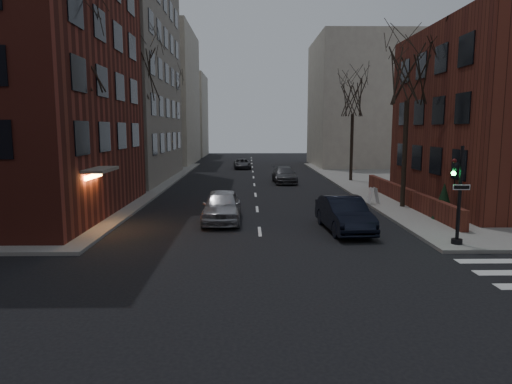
{
  "coord_description": "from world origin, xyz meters",
  "views": [
    {
      "loc": [
        -0.55,
        -9.04,
        4.85
      ],
      "look_at": [
        -0.19,
        11.22,
        2.0
      ],
      "focal_mm": 32.0,
      "sensor_mm": 36.0,
      "label": 1
    }
  ],
  "objects_px": {
    "streetlamp_far": "(179,134)",
    "car_lane_gray": "(284,175)",
    "evergreen_shrub": "(444,201)",
    "tree_left_b": "(137,73)",
    "parked_sedan": "(344,214)",
    "tree_right_a": "(408,73)",
    "tree_left_a": "(78,53)",
    "streetlamp_near": "(134,137)",
    "tree_left_c": "(169,98)",
    "sandwich_board": "(373,196)",
    "traffic_signal": "(458,201)",
    "tree_right_b": "(353,97)",
    "car_lane_far": "(242,164)",
    "car_lane_silver": "(222,206)"
  },
  "relations": [
    {
      "from": "sandwich_board",
      "to": "tree_right_b",
      "type": "bearing_deg",
      "value": 78.68
    },
    {
      "from": "tree_right_a",
      "to": "tree_right_b",
      "type": "relative_size",
      "value": 1.06
    },
    {
      "from": "car_lane_gray",
      "to": "sandwich_board",
      "type": "height_order",
      "value": "car_lane_gray"
    },
    {
      "from": "streetlamp_near",
      "to": "sandwich_board",
      "type": "xyz_separation_m",
      "value": [
        15.5,
        -2.99,
        -3.57
      ]
    },
    {
      "from": "traffic_signal",
      "to": "car_lane_far",
      "type": "distance_m",
      "value": 37.92
    },
    {
      "from": "tree_left_a",
      "to": "car_lane_silver",
      "type": "distance_m",
      "value": 10.3
    },
    {
      "from": "tree_left_a",
      "to": "evergreen_shrub",
      "type": "relative_size",
      "value": 5.42
    },
    {
      "from": "tree_left_b",
      "to": "car_lane_gray",
      "type": "xyz_separation_m",
      "value": [
        11.5,
        5.29,
        -8.21
      ]
    },
    {
      "from": "tree_right_a",
      "to": "tree_left_b",
      "type": "bearing_deg",
      "value": 155.56
    },
    {
      "from": "sandwich_board",
      "to": "tree_right_a",
      "type": "bearing_deg",
      "value": -38.76
    },
    {
      "from": "tree_left_a",
      "to": "tree_left_b",
      "type": "height_order",
      "value": "tree_left_b"
    },
    {
      "from": "tree_left_c",
      "to": "traffic_signal",
      "type": "bearing_deg",
      "value": -61.64
    },
    {
      "from": "tree_left_c",
      "to": "streetlamp_far",
      "type": "height_order",
      "value": "tree_left_c"
    },
    {
      "from": "tree_left_c",
      "to": "tree_right_a",
      "type": "distance_m",
      "value": 28.17
    },
    {
      "from": "parked_sedan",
      "to": "traffic_signal",
      "type": "bearing_deg",
      "value": -42.55
    },
    {
      "from": "tree_right_a",
      "to": "car_lane_silver",
      "type": "height_order",
      "value": "tree_right_a"
    },
    {
      "from": "tree_right_a",
      "to": "traffic_signal",
      "type": "bearing_deg",
      "value": -95.47
    },
    {
      "from": "tree_left_a",
      "to": "evergreen_shrub",
      "type": "xyz_separation_m",
      "value": [
        18.45,
        0.18,
        -7.37
      ]
    },
    {
      "from": "traffic_signal",
      "to": "tree_right_b",
      "type": "distance_m",
      "value": 23.71
    },
    {
      "from": "tree_right_a",
      "to": "sandwich_board",
      "type": "distance_m",
      "value": 7.59
    },
    {
      "from": "sandwich_board",
      "to": "tree_left_b",
      "type": "bearing_deg",
      "value": 151.81
    },
    {
      "from": "tree_right_a",
      "to": "parked_sedan",
      "type": "height_order",
      "value": "tree_right_a"
    },
    {
      "from": "streetlamp_far",
      "to": "car_lane_gray",
      "type": "height_order",
      "value": "streetlamp_far"
    },
    {
      "from": "traffic_signal",
      "to": "streetlamp_far",
      "type": "relative_size",
      "value": 0.64
    },
    {
      "from": "tree_left_c",
      "to": "parked_sedan",
      "type": "bearing_deg",
      "value": -65.38
    },
    {
      "from": "tree_left_b",
      "to": "tree_right_b",
      "type": "xyz_separation_m",
      "value": [
        17.6,
        6.0,
        -1.33
      ]
    },
    {
      "from": "tree_left_c",
      "to": "sandwich_board",
      "type": "relative_size",
      "value": 9.48
    },
    {
      "from": "tree_left_c",
      "to": "streetlamp_far",
      "type": "distance_m",
      "value": 4.33
    },
    {
      "from": "streetlamp_far",
      "to": "parked_sedan",
      "type": "xyz_separation_m",
      "value": [
        12.2,
        -29.93,
        -3.42
      ]
    },
    {
      "from": "car_lane_far",
      "to": "evergreen_shrub",
      "type": "bearing_deg",
      "value": -74.33
    },
    {
      "from": "streetlamp_far",
      "to": "sandwich_board",
      "type": "height_order",
      "value": "streetlamp_far"
    },
    {
      "from": "parked_sedan",
      "to": "car_lane_silver",
      "type": "bearing_deg",
      "value": 154.17
    },
    {
      "from": "tree_left_b",
      "to": "car_lane_gray",
      "type": "relative_size",
      "value": 2.23
    },
    {
      "from": "streetlamp_far",
      "to": "parked_sedan",
      "type": "relative_size",
      "value": 1.27
    },
    {
      "from": "evergreen_shrub",
      "to": "tree_left_b",
      "type": "bearing_deg",
      "value": 147.35
    },
    {
      "from": "streetlamp_far",
      "to": "car_lane_far",
      "type": "bearing_deg",
      "value": 28.37
    },
    {
      "from": "tree_left_c",
      "to": "sandwich_board",
      "type": "bearing_deg",
      "value": -52.51
    },
    {
      "from": "traffic_signal",
      "to": "tree_left_a",
      "type": "distance_m",
      "value": 18.66
    },
    {
      "from": "tree_right_b",
      "to": "sandwich_board",
      "type": "relative_size",
      "value": 8.96
    },
    {
      "from": "parked_sedan",
      "to": "tree_left_a",
      "type": "bearing_deg",
      "value": 166.84
    },
    {
      "from": "car_lane_far",
      "to": "car_lane_silver",
      "type": "bearing_deg",
      "value": -94.58
    },
    {
      "from": "tree_right_a",
      "to": "evergreen_shrub",
      "type": "distance_m",
      "value": 7.96
    },
    {
      "from": "tree_right_b",
      "to": "streetlamp_far",
      "type": "distance_m",
      "value": 20.01
    },
    {
      "from": "parked_sedan",
      "to": "streetlamp_near",
      "type": "bearing_deg",
      "value": 136.28
    },
    {
      "from": "streetlamp_far",
      "to": "sandwich_board",
      "type": "xyz_separation_m",
      "value": [
        15.5,
        -22.99,
        -3.57
      ]
    },
    {
      "from": "tree_left_a",
      "to": "streetlamp_far",
      "type": "distance_m",
      "value": 28.32
    },
    {
      "from": "tree_left_b",
      "to": "tree_right_b",
      "type": "height_order",
      "value": "tree_left_b"
    },
    {
      "from": "tree_left_c",
      "to": "car_lane_silver",
      "type": "xyz_separation_m",
      "value": [
        6.89,
        -25.63,
        -7.2
      ]
    },
    {
      "from": "tree_left_b",
      "to": "car_lane_far",
      "type": "relative_size",
      "value": 2.53
    },
    {
      "from": "tree_right_b",
      "to": "evergreen_shrub",
      "type": "distance_m",
      "value": 18.98
    }
  ]
}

